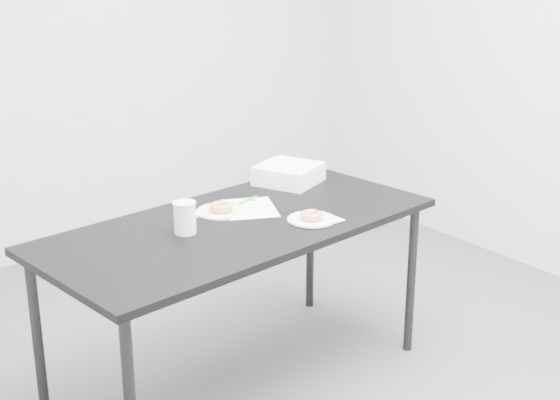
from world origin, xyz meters
TOP-DOWN VIEW (x-y plane):
  - floor at (0.00, 0.00)m, footprint 4.00×4.00m
  - wall_back at (0.00, 2.00)m, footprint 4.00×0.02m
  - table at (-0.18, 0.04)m, footprint 1.78×0.99m
  - scorecard at (-0.04, 0.15)m, footprint 0.32×0.35m
  - logo_patch at (0.03, 0.25)m, footprint 0.06×0.06m
  - pen at (0.01, 0.23)m, footprint 0.13×0.05m
  - napkin at (0.12, -0.16)m, footprint 0.15×0.15m
  - plate_near at (0.08, -0.14)m, footprint 0.21×0.21m
  - donut_near at (0.08, -0.14)m, footprint 0.11×0.11m
  - plate_far at (-0.17, 0.18)m, footprint 0.22×0.22m
  - donut_far at (-0.17, 0.18)m, footprint 0.11×0.11m
  - coffee_cup at (-0.42, 0.05)m, footprint 0.09×0.09m
  - cup_lid at (-0.29, 0.22)m, footprint 0.08×0.08m
  - bakery_box at (0.33, 0.35)m, footprint 0.36×0.36m

SIDE VIEW (x-z plane):
  - floor at x=0.00m, z-range 0.00..0.00m
  - table at x=-0.18m, z-range 0.33..1.10m
  - scorecard at x=-0.04m, z-range 0.78..0.78m
  - napkin at x=0.12m, z-range 0.78..0.78m
  - plate_far at x=-0.17m, z-range 0.78..0.78m
  - logo_patch at x=0.03m, z-range 0.78..0.78m
  - cup_lid at x=-0.29m, z-range 0.78..0.79m
  - plate_near at x=0.08m, z-range 0.78..0.78m
  - pen at x=0.01m, z-range 0.78..0.79m
  - donut_far at x=-0.17m, z-range 0.78..0.82m
  - donut_near at x=0.08m, z-range 0.78..0.82m
  - bakery_box at x=0.33m, z-range 0.78..0.87m
  - coffee_cup at x=-0.42m, z-range 0.78..0.91m
  - wall_back at x=0.00m, z-range 0.00..2.70m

